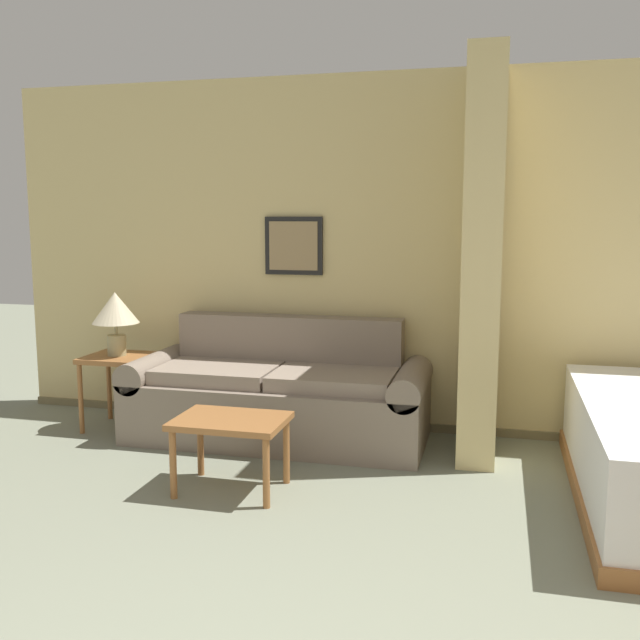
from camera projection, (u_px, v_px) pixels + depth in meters
wall_back at (440, 257)px, 5.15m from camera, size 6.73×0.16×2.60m
wall_partition_pillar at (483, 260)px, 4.65m from camera, size 0.24×0.78×2.60m
couch at (279, 395)px, 5.09m from camera, size 2.12×0.84×0.85m
coffee_table at (231, 428)px, 4.10m from camera, size 0.63×0.46×0.43m
side_table at (118, 367)px, 5.32m from camera, size 0.45×0.45×0.56m
table_lamp at (115, 311)px, 5.26m from camera, size 0.34×0.34×0.47m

